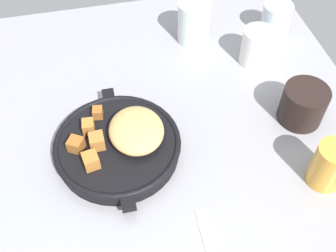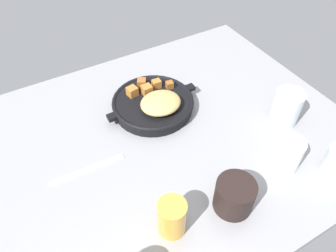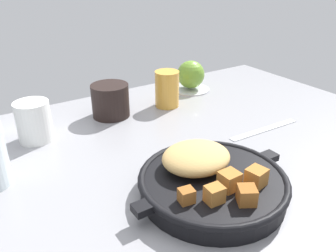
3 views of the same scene
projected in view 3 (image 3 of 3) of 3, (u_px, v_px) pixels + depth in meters
ground_plane at (193, 160)px, 66.42cm from camera, size 106.26×80.53×2.40cm
cast_iron_skillet at (211, 180)px, 54.08cm from camera, size 27.94×23.62×6.90cm
saucer_plate at (190, 89)px, 98.83cm from camera, size 11.05×11.05×0.60cm
red_apple at (191, 75)px, 97.00cm from camera, size 7.79×7.79×7.79cm
butter_knife at (263, 129)px, 75.70cm from camera, size 18.79×2.14×0.36cm
coffee_mug_dark at (110, 101)px, 80.73cm from camera, size 8.80×8.80×7.79cm
juice_glass_amber at (167, 89)px, 86.07cm from camera, size 6.06×6.06×9.07cm
white_creamer_pitcher at (34, 121)px, 69.59cm from camera, size 6.94×6.94×8.39cm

